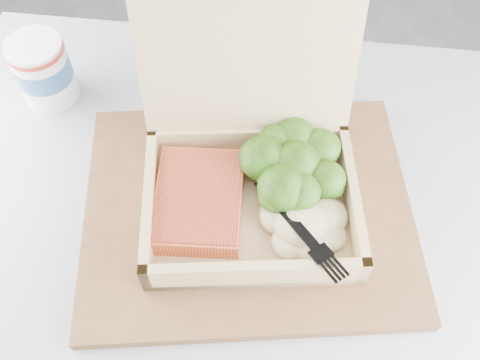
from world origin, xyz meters
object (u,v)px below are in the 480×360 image
(takeout_container, at_px, (250,160))
(paper_cup, at_px, (43,69))
(serving_tray, at_px, (248,210))
(cafe_table, at_px, (208,309))

(takeout_container, bearing_deg, paper_cup, 147.50)
(serving_tray, height_order, takeout_container, takeout_container)
(cafe_table, xyz_separation_m, takeout_container, (0.03, 0.09, 0.25))
(cafe_table, relative_size, takeout_container, 2.91)
(paper_cup, bearing_deg, takeout_container, -12.08)
(cafe_table, distance_m, takeout_container, 0.26)
(cafe_table, bearing_deg, paper_cup, 149.76)
(serving_tray, bearing_deg, paper_cup, 163.40)
(cafe_table, height_order, serving_tray, serving_tray)
(paper_cup, bearing_deg, serving_tray, -16.60)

